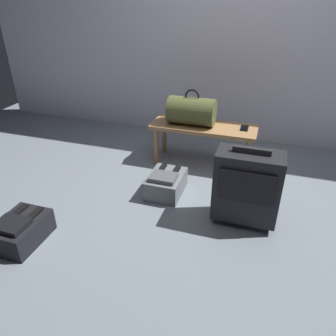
{
  "coord_description": "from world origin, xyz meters",
  "views": [
    {
      "loc": [
        0.38,
        -2.03,
        1.55
      ],
      "look_at": [
        -0.34,
        0.18,
        0.25
      ],
      "focal_mm": 34.65,
      "sensor_mm": 36.0,
      "label": 1
    }
  ],
  "objects_px": {
    "cell_phone": "(245,128)",
    "backpack_grey": "(166,183)",
    "duffel_bag_olive": "(192,111)",
    "suitcase_upright_charcoal": "(247,186)",
    "backpack_dark": "(21,230)",
    "bench": "(203,131)"
  },
  "relations": [
    {
      "from": "bench",
      "to": "suitcase_upright_charcoal",
      "type": "relative_size",
      "value": 1.64
    },
    {
      "from": "duffel_bag_olive",
      "to": "backpack_grey",
      "type": "bearing_deg",
      "value": -94.42
    },
    {
      "from": "suitcase_upright_charcoal",
      "to": "bench",
      "type": "bearing_deg",
      "value": 121.08
    },
    {
      "from": "duffel_bag_olive",
      "to": "backpack_grey",
      "type": "height_order",
      "value": "duffel_bag_olive"
    },
    {
      "from": "bench",
      "to": "cell_phone",
      "type": "height_order",
      "value": "cell_phone"
    },
    {
      "from": "suitcase_upright_charcoal",
      "to": "backpack_dark",
      "type": "bearing_deg",
      "value": -154.23
    },
    {
      "from": "duffel_bag_olive",
      "to": "suitcase_upright_charcoal",
      "type": "xyz_separation_m",
      "value": [
        0.62,
        -0.83,
        -0.22
      ]
    },
    {
      "from": "bench",
      "to": "suitcase_upright_charcoal",
      "type": "bearing_deg",
      "value": -58.92
    },
    {
      "from": "duffel_bag_olive",
      "to": "cell_phone",
      "type": "height_order",
      "value": "duffel_bag_olive"
    },
    {
      "from": "cell_phone",
      "to": "backpack_grey",
      "type": "bearing_deg",
      "value": -129.27
    },
    {
      "from": "backpack_grey",
      "to": "backpack_dark",
      "type": "height_order",
      "value": "same"
    },
    {
      "from": "bench",
      "to": "backpack_dark",
      "type": "height_order",
      "value": "bench"
    },
    {
      "from": "suitcase_upright_charcoal",
      "to": "backpack_grey",
      "type": "relative_size",
      "value": 1.61
    },
    {
      "from": "bench",
      "to": "duffel_bag_olive",
      "type": "relative_size",
      "value": 2.27
    },
    {
      "from": "cell_phone",
      "to": "backpack_grey",
      "type": "height_order",
      "value": "cell_phone"
    },
    {
      "from": "duffel_bag_olive",
      "to": "bench",
      "type": "bearing_deg",
      "value": 0.0
    },
    {
      "from": "suitcase_upright_charcoal",
      "to": "backpack_dark",
      "type": "distance_m",
      "value": 1.6
    },
    {
      "from": "backpack_grey",
      "to": "backpack_dark",
      "type": "distance_m",
      "value": 1.17
    },
    {
      "from": "backpack_grey",
      "to": "bench",
      "type": "bearing_deg",
      "value": 74.65
    },
    {
      "from": "duffel_bag_olive",
      "to": "backpack_dark",
      "type": "height_order",
      "value": "duffel_bag_olive"
    },
    {
      "from": "cell_phone",
      "to": "backpack_dark",
      "type": "height_order",
      "value": "cell_phone"
    },
    {
      "from": "duffel_bag_olive",
      "to": "backpack_grey",
      "type": "distance_m",
      "value": 0.77
    }
  ]
}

